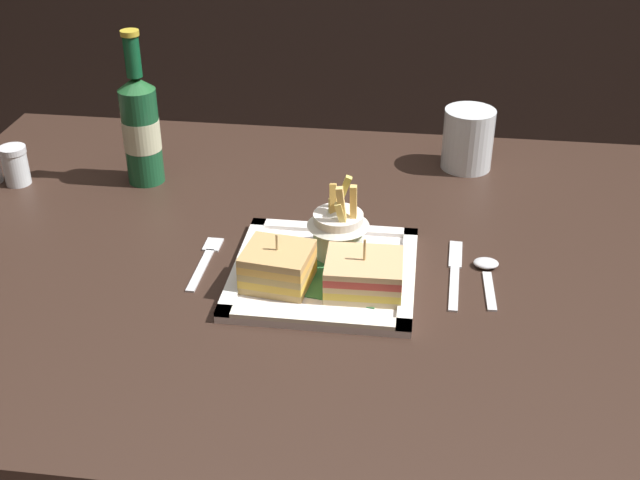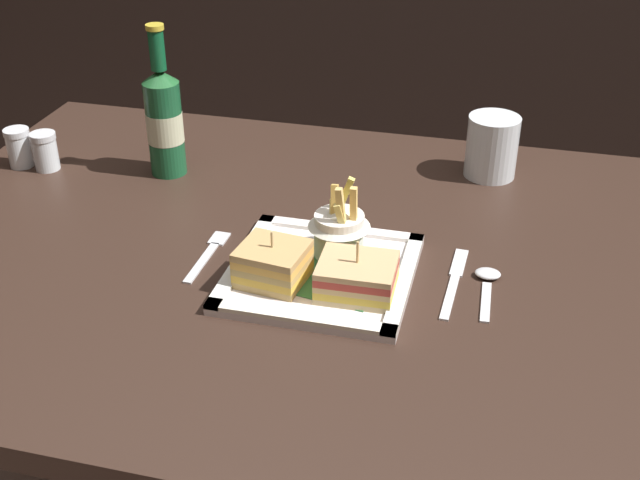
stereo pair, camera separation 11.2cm
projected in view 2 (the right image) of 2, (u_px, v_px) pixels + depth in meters
The scene contains 12 objects.
dining_table at pixel (319, 329), 1.24m from camera, with size 1.30×0.90×0.75m.
square_plate at pixel (321, 273), 1.11m from camera, with size 0.25×0.25×0.02m.
sandwich_half_left at pixel (273, 264), 1.08m from camera, with size 0.10×0.09×0.07m.
sandwich_half_right at pixel (357, 277), 1.06m from camera, with size 0.10×0.09×0.08m.
fries_cup at pixel (339, 227), 1.12m from camera, with size 0.09×0.09×0.11m.
beer_bottle at pixel (164, 120), 1.35m from camera, with size 0.06×0.06×0.25m.
water_glass at pixel (491, 150), 1.37m from camera, with size 0.09×0.09×0.10m.
fork at pixel (209, 252), 1.17m from camera, with size 0.02×0.14×0.00m.
knife at pixel (455, 279), 1.11m from camera, with size 0.02×0.18×0.00m.
spoon at pixel (487, 280), 1.10m from camera, with size 0.03×0.12×0.01m.
salt_shaker at pixel (20, 150), 1.40m from camera, with size 0.04×0.04×0.07m.
pepper_shaker at pixel (46, 153), 1.39m from camera, with size 0.04×0.04×0.07m.
Camera 2 is at (0.25, -0.97, 1.36)m, focal length 45.95 mm.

